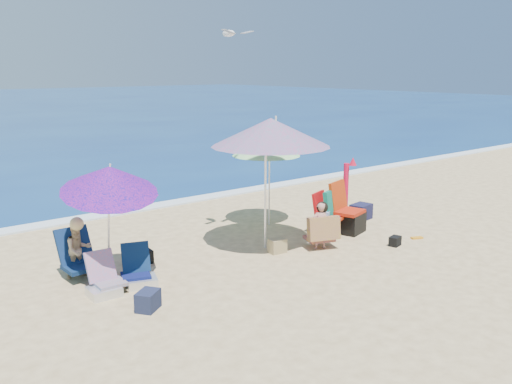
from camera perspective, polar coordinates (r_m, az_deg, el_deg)
ground at (r=9.93m, az=5.01°, el=-6.95°), size 120.00×120.00×0.00m
foam at (r=13.89m, az=-9.70°, el=-1.32°), size 120.00×0.50×0.04m
umbrella_turquoise at (r=10.08m, az=1.49°, el=6.06°), size 2.49×2.49×2.46m
umbrella_striped at (r=11.86m, az=1.04°, el=4.70°), size 1.78×1.78×1.93m
umbrella_blue at (r=8.77m, az=-14.60°, el=1.25°), size 1.75×1.80×2.01m
furled_umbrella at (r=11.93m, az=9.19°, el=0.35°), size 0.20×0.30×1.49m
chair_navy at (r=9.00m, az=-11.74°, el=-8.17°), size 0.60×0.70×0.62m
chair_rainbow at (r=8.75m, az=-15.11°, el=-8.94°), size 0.57×0.59×0.61m
camp_chair_left at (r=11.63m, az=9.26°, el=-2.55°), size 0.77×0.75×1.04m
camp_chair_right at (r=11.43m, az=7.07°, el=-2.67°), size 0.65×0.73×0.90m
person_center at (r=10.47m, az=6.63°, el=-3.49°), size 0.66×0.64×0.89m
person_left at (r=9.47m, az=-17.56°, el=-5.58°), size 0.57×0.69×1.00m
bag_navy_a at (r=8.10m, az=-10.89°, el=-10.73°), size 0.43×0.41×0.27m
bag_black_a at (r=9.93m, az=-11.39°, el=-6.46°), size 0.33×0.25×0.23m
bag_tan at (r=10.28m, az=2.16°, el=-5.47°), size 0.32×0.25×0.26m
bag_navy_b at (r=12.70m, az=10.58°, el=-1.97°), size 0.51×0.41×0.34m
bag_black_b at (r=10.99m, az=13.90°, el=-4.85°), size 0.27×0.22×0.18m
orange_item at (r=11.57m, az=15.97°, el=-4.48°), size 0.25×0.19×0.03m
seagull at (r=10.52m, az=-2.69°, el=15.76°), size 0.71×0.50×0.12m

